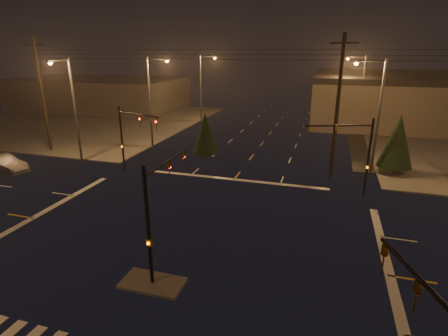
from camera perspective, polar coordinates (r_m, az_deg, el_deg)
The scene contains 18 objects.
ground at distance 20.93m, azimuth -6.38°, elevation -12.03°, with size 140.00×140.00×0.00m, color black.
sidewalk_nw at distance 60.54m, azimuth -21.90°, elevation 7.24°, with size 36.00×36.00×0.12m, color #4E4B45.
median_island at distance 17.91m, azimuth -11.59°, elevation -17.93°, with size 3.00×1.60×0.15m, color #4E4B45.
stop_bar_far at distance 30.36m, azimuth 1.67°, elevation -1.87°, with size 16.00×0.50×0.01m, color beige.
commercial_block at distance 72.61m, azimuth -19.49°, elevation 11.40°, with size 30.00×18.00×5.60m, color #423C3A.
signal_mast_median at distance 16.75m, azimuth -10.92°, elevation -5.98°, with size 0.25×4.59×6.00m.
signal_mast_ne at distance 27.57m, azimuth 20.71°, elevation 3.04°, with size 4.84×1.86×6.00m.
signal_mast_nw at distance 32.22m, azimuth -15.31°, elevation 5.71°, with size 4.84×1.86×6.00m.
streetlight_1 at distance 39.43m, azimuth -11.67°, elevation 11.22°, with size 2.77×0.32×10.00m.
streetlight_2 at distance 53.98m, azimuth -3.52°, elevation 13.46°, with size 2.77×0.32×10.00m.
streetlight_3 at distance 33.07m, azimuth 23.50°, elevation 8.71°, with size 2.77×0.32×10.00m.
streetlight_4 at distance 52.85m, azimuth 21.31°, elevation 12.16°, with size 2.77×0.32×10.00m.
streetlight_5 at distance 36.50m, azimuth -23.56°, elevation 9.50°, with size 0.32×2.77×10.00m.
utility_pole_0 at distance 42.53m, azimuth -27.53°, elevation 10.50°, with size 2.20×0.32×12.00m.
utility_pole_1 at distance 30.82m, azimuth 18.02°, elevation 9.33°, with size 2.20×0.32×12.00m.
conifer_0 at distance 34.47m, azimuth 26.47°, elevation 3.95°, with size 3.01×3.01×5.40m.
conifer_3 at distance 35.34m, azimuth -3.09°, elevation 5.74°, with size 2.65×2.65×4.84m.
car_crossing at distance 37.62m, azimuth -32.48°, elevation 0.55°, with size 1.77×5.07×1.67m, color #4F5056.
Camera 1 is at (7.31, -16.48, 10.63)m, focal length 28.00 mm.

